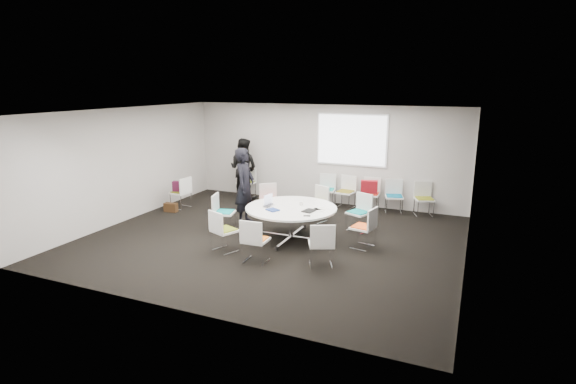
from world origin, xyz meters
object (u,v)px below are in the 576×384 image
at_px(chair_back_d, 394,203).
at_px(chair_spare_left, 181,199).
at_px(chair_ring_h, 321,253).
at_px(chair_back_e, 424,205).
at_px(chair_ring_c, 317,210).
at_px(person_main, 245,186).
at_px(chair_back_a, 326,196).
at_px(chair_ring_d, 270,208).
at_px(brown_bag, 171,207).
at_px(chair_person_back, 247,188).
at_px(person_back, 243,169).
at_px(chair_back_c, 370,200).
at_px(conference_table, 291,217).
at_px(chair_ring_e, 224,220).
at_px(chair_ring_a, 363,235).
at_px(maroon_bag, 180,186).
at_px(cup, 301,203).
at_px(chair_ring_g, 256,249).
at_px(chair_ring_b, 359,220).
at_px(laptop, 270,206).
at_px(chair_back_b, 346,198).

relative_size(chair_back_d, chair_spare_left, 1.00).
bearing_deg(chair_ring_h, chair_back_e, 46.91).
bearing_deg(chair_ring_c, person_main, 51.99).
bearing_deg(chair_back_a, chair_ring_d, 53.51).
relative_size(chair_back_a, brown_bag, 2.44).
relative_size(chair_ring_h, brown_bag, 2.44).
relative_size(chair_ring_c, person_main, 0.47).
xyz_separation_m(chair_person_back, person_back, (-0.00, -0.17, 0.63)).
bearing_deg(chair_ring_c, chair_back_c, -100.36).
bearing_deg(conference_table, chair_ring_e, -176.11).
bearing_deg(chair_ring_a, person_main, 91.41).
bearing_deg(chair_ring_a, chair_back_e, -5.40).
bearing_deg(chair_ring_e, maroon_bag, -134.07).
relative_size(chair_back_e, cup, 9.78).
bearing_deg(chair_spare_left, chair_person_back, -21.99).
xyz_separation_m(chair_ring_g, chair_back_a, (-0.06, 4.50, 0.00)).
relative_size(chair_ring_a, maroon_bag, 2.20).
bearing_deg(chair_ring_g, chair_back_d, 65.42).
bearing_deg(cup, chair_ring_e, -169.17).
relative_size(chair_ring_d, chair_back_a, 1.00).
relative_size(chair_ring_c, chair_ring_g, 1.00).
bearing_deg(chair_ring_a, chair_ring_b, 30.43).
distance_m(chair_back_a, laptop, 3.14).
distance_m(chair_spare_left, brown_bag, 0.44).
relative_size(person_back, laptop, 5.64).
distance_m(chair_back_d, brown_bag, 5.98).
xyz_separation_m(chair_ring_a, person_back, (-4.32, 2.74, 0.63)).
distance_m(chair_back_e, chair_spare_left, 6.53).
height_order(chair_back_d, maroon_bag, chair_back_d).
bearing_deg(chair_person_back, chair_spare_left, 67.41).
xyz_separation_m(chair_ring_g, chair_ring_h, (1.23, 0.30, 0.00)).
bearing_deg(cup, chair_person_back, 136.09).
bearing_deg(chair_ring_d, chair_ring_c, 149.89).
bearing_deg(chair_ring_b, person_main, 33.94).
distance_m(chair_ring_b, chair_back_e, 2.27).
bearing_deg(chair_back_c, brown_bag, 20.88).
distance_m(chair_ring_h, chair_back_d, 4.24).
xyz_separation_m(chair_back_d, maroon_bag, (-5.50, -1.84, 0.34)).
height_order(chair_person_back, person_main, person_main).
bearing_deg(chair_back_c, chair_back_a, -3.94).
distance_m(chair_ring_g, person_back, 5.09).
xyz_separation_m(chair_ring_b, chair_person_back, (-3.96, 1.87, 0.00)).
height_order(chair_ring_h, person_back, person_back).
height_order(person_back, brown_bag, person_back).
bearing_deg(chair_person_back, chair_ring_c, 158.60).
bearing_deg(chair_ring_h, chair_back_d, 56.71).
xyz_separation_m(person_main, cup, (1.62, -0.38, -0.16)).
height_order(conference_table, maroon_bag, maroon_bag).
height_order(chair_back_b, chair_back_d, same).
relative_size(chair_back_a, laptop, 2.74).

